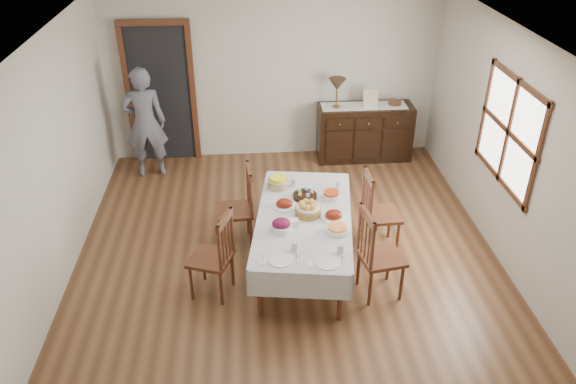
{
  "coord_description": "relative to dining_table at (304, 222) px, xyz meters",
  "views": [
    {
      "loc": [
        -0.41,
        -5.2,
        4.08
      ],
      "look_at": [
        0.0,
        0.1,
        0.95
      ],
      "focal_mm": 35.0,
      "sensor_mm": 36.0,
      "label": 1
    }
  ],
  "objects": [
    {
      "name": "ground",
      "position": [
        -0.17,
        0.0,
        -0.61
      ],
      "size": [
        6.0,
        6.0,
        0.0
      ],
      "primitive_type": "plane",
      "color": "brown"
    },
    {
      "name": "room_shell",
      "position": [
        -0.32,
        0.43,
        1.03
      ],
      "size": [
        5.02,
        6.02,
        2.65
      ],
      "color": "white",
      "rests_on": "ground"
    },
    {
      "name": "dining_table",
      "position": [
        0.0,
        0.0,
        0.0
      ],
      "size": [
        1.32,
        2.16,
        0.7
      ],
      "rotation": [
        0.0,
        0.0,
        -0.14
      ],
      "color": "silver",
      "rests_on": "ground"
    },
    {
      "name": "chair_left_near",
      "position": [
        -0.98,
        -0.39,
        -0.1
      ],
      "size": [
        0.54,
        0.54,
        1.01
      ],
      "rotation": [
        0.0,
        0.0,
        -1.92
      ],
      "color": "#502917",
      "rests_on": "ground"
    },
    {
      "name": "chair_left_far",
      "position": [
        -0.73,
        0.55,
        -0.1
      ],
      "size": [
        0.46,
        0.46,
        1.02
      ],
      "rotation": [
        0.0,
        0.0,
        -1.49
      ],
      "color": "#502917",
      "rests_on": "ground"
    },
    {
      "name": "chair_right_near",
      "position": [
        0.72,
        -0.52,
        -0.08
      ],
      "size": [
        0.5,
        0.5,
        1.05
      ],
      "rotation": [
        0.0,
        0.0,
        1.74
      ],
      "color": "#502917",
      "rests_on": "ground"
    },
    {
      "name": "chair_right_far",
      "position": [
        0.91,
        0.32,
        -0.1
      ],
      "size": [
        0.44,
        0.44,
        1.02
      ],
      "rotation": [
        0.0,
        0.0,
        1.62
      ],
      "color": "#502917",
      "rests_on": "ground"
    },
    {
      "name": "sideboard",
      "position": [
        1.23,
        2.72,
        -0.17
      ],
      "size": [
        1.46,
        0.53,
        0.87
      ],
      "color": "black",
      "rests_on": "ground"
    },
    {
      "name": "person",
      "position": [
        -2.07,
        2.43,
        0.28
      ],
      "size": [
        0.6,
        0.44,
        1.78
      ],
      "primitive_type": "imported",
      "rotation": [
        0.0,
        0.0,
        3.29
      ],
      "color": "slate",
      "rests_on": "ground"
    },
    {
      "name": "bread_basket",
      "position": [
        0.04,
        0.02,
        0.16
      ],
      "size": [
        0.29,
        0.29,
        0.17
      ],
      "color": "olive",
      "rests_on": "dining_table"
    },
    {
      "name": "egg_basket",
      "position": [
        0.05,
        0.39,
        0.12
      ],
      "size": [
        0.28,
        0.28,
        0.1
      ],
      "color": "black",
      "rests_on": "dining_table"
    },
    {
      "name": "ham_platter_a",
      "position": [
        -0.21,
        0.21,
        0.12
      ],
      "size": [
        0.28,
        0.28,
        0.11
      ],
      "color": "white",
      "rests_on": "dining_table"
    },
    {
      "name": "ham_platter_b",
      "position": [
        0.32,
        -0.07,
        0.12
      ],
      "size": [
        0.29,
        0.29,
        0.11
      ],
      "color": "white",
      "rests_on": "dining_table"
    },
    {
      "name": "beet_bowl",
      "position": [
        -0.27,
        -0.27,
        0.15
      ],
      "size": [
        0.22,
        0.22,
        0.15
      ],
      "color": "white",
      "rests_on": "dining_table"
    },
    {
      "name": "carrot_bowl",
      "position": [
        0.35,
        0.34,
        0.13
      ],
      "size": [
        0.2,
        0.2,
        0.09
      ],
      "color": "white",
      "rests_on": "dining_table"
    },
    {
      "name": "pineapple_bowl",
      "position": [
        -0.25,
        0.66,
        0.15
      ],
      "size": [
        0.25,
        0.25,
        0.14
      ],
      "color": "tan",
      "rests_on": "dining_table"
    },
    {
      "name": "casserole_dish",
      "position": [
        0.31,
        -0.34,
        0.12
      ],
      "size": [
        0.24,
        0.24,
        0.07
      ],
      "color": "white",
      "rests_on": "dining_table"
    },
    {
      "name": "butter_dish",
      "position": [
        -0.15,
        -0.18,
        0.12
      ],
      "size": [
        0.15,
        0.11,
        0.07
      ],
      "color": "white",
      "rests_on": "dining_table"
    },
    {
      "name": "setting_left",
      "position": [
        -0.27,
        -0.74,
        0.11
      ],
      "size": [
        0.44,
        0.31,
        0.1
      ],
      "color": "white",
      "rests_on": "dining_table"
    },
    {
      "name": "setting_right",
      "position": [
        0.19,
        -0.81,
        0.11
      ],
      "size": [
        0.44,
        0.31,
        0.1
      ],
      "color": "white",
      "rests_on": "dining_table"
    },
    {
      "name": "glass_far_a",
      "position": [
        -0.06,
        0.66,
        0.14
      ],
      "size": [
        0.07,
        0.07,
        0.11
      ],
      "color": "silver",
      "rests_on": "dining_table"
    },
    {
      "name": "glass_far_b",
      "position": [
        0.46,
        0.57,
        0.14
      ],
      "size": [
        0.06,
        0.06,
        0.1
      ],
      "color": "silver",
      "rests_on": "dining_table"
    },
    {
      "name": "runner",
      "position": [
        1.19,
        2.72,
        0.27
      ],
      "size": [
        1.3,
        0.35,
        0.01
      ],
      "color": "silver",
      "rests_on": "sideboard"
    },
    {
      "name": "table_lamp",
      "position": [
        0.76,
        2.69,
        0.62
      ],
      "size": [
        0.26,
        0.26,
        0.46
      ],
      "color": "brown",
      "rests_on": "sideboard"
    },
    {
      "name": "picture_frame",
      "position": [
        1.27,
        2.65,
        0.4
      ],
      "size": [
        0.22,
        0.08,
        0.28
      ],
      "color": "beige",
      "rests_on": "sideboard"
    },
    {
      "name": "deco_bowl",
      "position": [
        1.67,
        2.75,
        0.29
      ],
      "size": [
        0.2,
        0.2,
        0.06
      ],
      "color": "#502917",
      "rests_on": "sideboard"
    }
  ]
}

